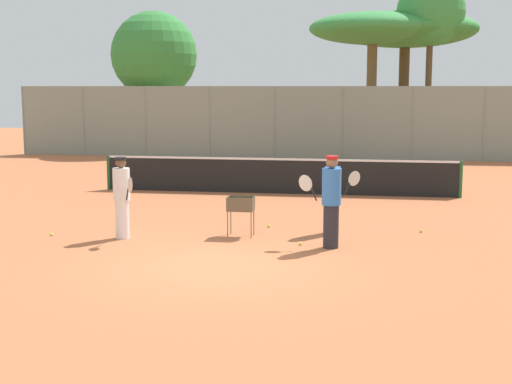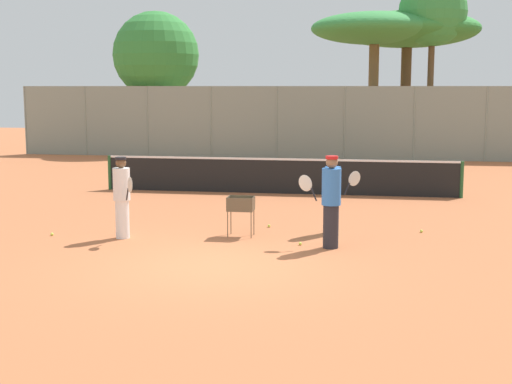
{
  "view_description": "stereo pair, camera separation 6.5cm",
  "coord_description": "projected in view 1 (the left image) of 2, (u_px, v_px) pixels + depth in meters",
  "views": [
    {
      "loc": [
        2.72,
        -12.22,
        3.2
      ],
      "look_at": [
        0.37,
        2.42,
        1.0
      ],
      "focal_mm": 50.0,
      "sensor_mm": 36.0,
      "label": 1
    },
    {
      "loc": [
        2.78,
        -12.21,
        3.2
      ],
      "look_at": [
        0.37,
        2.42,
        1.0
      ],
      "focal_mm": 50.0,
      "sensor_mm": 36.0,
      "label": 2
    }
  ],
  "objects": [
    {
      "name": "tree_4",
      "position": [
        405.0,
        31.0,
        34.76
      ],
      "size": [
        6.98,
        6.98,
        6.83
      ],
      "color": "brown",
      "rests_on": "ground_plane"
    },
    {
      "name": "player_yellow_shirt",
      "position": [
        333.0,
        193.0,
        15.59
      ],
      "size": [
        0.82,
        0.55,
        1.7
      ],
      "rotation": [
        0.0,
        0.0,
        0.52
      ],
      "color": "teal",
      "rests_on": "ground_plane"
    },
    {
      "name": "parked_car",
      "position": [
        168.0,
        137.0,
        36.11
      ],
      "size": [
        4.2,
        1.7,
        1.6
      ],
      "color": "#B2B7BC",
      "rests_on": "ground_plane"
    },
    {
      "name": "tree_0",
      "position": [
        154.0,
        55.0,
        34.38
      ],
      "size": [
        4.15,
        4.15,
        6.8
      ],
      "color": "brown",
      "rests_on": "ground_plane"
    },
    {
      "name": "tree_2",
      "position": [
        431.0,
        13.0,
        32.72
      ],
      "size": [
        3.13,
        3.13,
        8.16
      ],
      "color": "brown",
      "rests_on": "ground_plane"
    },
    {
      "name": "tennis_net",
      "position": [
        278.0,
        175.0,
        21.43
      ],
      "size": [
        10.78,
        0.1,
        1.07
      ],
      "color": "#26592D",
      "rests_on": "ground_plane"
    },
    {
      "name": "tennis_ball_2",
      "position": [
        52.0,
        234.0,
        15.4
      ],
      "size": [
        0.07,
        0.07,
        0.07
      ],
      "primitive_type": "sphere",
      "color": "#D1E54C",
      "rests_on": "ground_plane"
    },
    {
      "name": "ground_plane",
      "position": [
        214.0,
        266.0,
        12.83
      ],
      "size": [
        80.0,
        80.0,
        0.0
      ],
      "primitive_type": "plane",
      "color": "#B7663D"
    },
    {
      "name": "tennis_ball_1",
      "position": [
        300.0,
        244.0,
        14.5
      ],
      "size": [
        0.07,
        0.07,
        0.07
      ],
      "primitive_type": "sphere",
      "color": "#D1E54C",
      "rests_on": "ground_plane"
    },
    {
      "name": "tree_3",
      "position": [
        373.0,
        30.0,
        33.77
      ],
      "size": [
        6.05,
        6.05,
        6.69
      ],
      "color": "brown",
      "rests_on": "ground_plane"
    },
    {
      "name": "back_fence",
      "position": [
        309.0,
        123.0,
        31.68
      ],
      "size": [
        27.22,
        0.08,
        3.22
      ],
      "color": "gray",
      "rests_on": "ground_plane"
    },
    {
      "name": "player_white_outfit",
      "position": [
        122.0,
        196.0,
        15.04
      ],
      "size": [
        0.65,
        0.76,
        1.74
      ],
      "rotation": [
        0.0,
        0.0,
        5.39
      ],
      "color": "white",
      "rests_on": "ground_plane"
    },
    {
      "name": "tennis_ball_4",
      "position": [
        122.0,
        196.0,
        20.76
      ],
      "size": [
        0.07,
        0.07,
        0.07
      ],
      "primitive_type": "sphere",
      "color": "#D1E54C",
      "rests_on": "ground_plane"
    },
    {
      "name": "tennis_ball_3",
      "position": [
        421.0,
        231.0,
        15.76
      ],
      "size": [
        0.07,
        0.07,
        0.07
      ],
      "primitive_type": "sphere",
      "color": "#D1E54C",
      "rests_on": "ground_plane"
    },
    {
      "name": "tennis_ball_0",
      "position": [
        269.0,
        226.0,
        16.34
      ],
      "size": [
        0.07,
        0.07,
        0.07
      ],
      "primitive_type": "sphere",
      "color": "#D1E54C",
      "rests_on": "ground_plane"
    },
    {
      "name": "player_red_cap",
      "position": [
        331.0,
        200.0,
        14.13
      ],
      "size": [
        0.92,
        0.43,
        1.85
      ],
      "rotation": [
        0.0,
        0.0,
        2.85
      ],
      "color": "#26262D",
      "rests_on": "ground_plane"
    },
    {
      "name": "ball_cart",
      "position": [
        242.0,
        207.0,
        15.29
      ],
      "size": [
        0.56,
        0.41,
        0.86
      ],
      "color": "brown",
      "rests_on": "ground_plane"
    }
  ]
}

